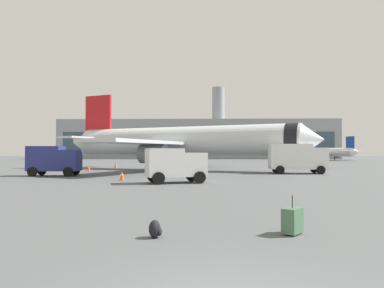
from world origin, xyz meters
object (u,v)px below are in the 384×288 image
Objects in this scene: safety_cone_far at (89,168)px; rolling_suitcase at (292,220)px; traveller_backpack at (155,229)px; fuel_truck at (297,157)px; cargo_van at (175,164)px; safety_cone_near at (55,169)px; service_truck at (54,159)px; airplane_at_gate at (180,142)px; safety_cone_mid at (116,165)px; airplane_taxiing at (328,152)px; safety_cone_outer at (122,176)px.

safety_cone_far is 37.57m from rolling_suitcase.
rolling_suitcase is 2.29× the size of traveller_backpack.
fuel_truck is 1.26× the size of cargo_van.
safety_cone_near is 39.81m from rolling_suitcase.
service_truck reaches higher than traveller_backpack.
airplane_at_gate is 6.98× the size of service_truck.
fuel_truck reaches higher than safety_cone_mid.
airplane_taxiing is 100.99m from rolling_suitcase.
airplane_taxiing is at bearing 70.58° from rolling_suitcase.
safety_cone_outer is (7.90, -5.42, -1.21)m from service_truck.
safety_cone_mid is (1.56, 18.87, -1.22)m from service_truck.
safety_cone_far is (-0.95, -9.80, -0.07)m from safety_cone_mid.
rolling_suitcase is (9.14, -19.30, -0.00)m from safety_cone_outer.
service_truck is 6.14× the size of safety_cone_outer.
service_truck is 9.18m from safety_cone_far.
safety_cone_outer is 21.36m from rolling_suitcase.
fuel_truck is at bearing -111.41° from airplane_taxiing.
safety_cone_far reaches higher than safety_cone_near.
service_truck is at bearing 124.57° from rolling_suitcase.
safety_cone_far is (-24.12, 4.55, -1.45)m from fuel_truck.
fuel_truck reaches higher than traveller_backpack.
service_truck is at bearing -94.73° from safety_cone_mid.
airplane_taxiing is 81.89m from safety_cone_near.
service_truck is 7.53× the size of safety_cone_far.
safety_cone_outer is at bearing -75.38° from safety_cone_mid.
airplane_at_gate reaches higher than fuel_truck.
airplane_at_gate is at bearing 150.65° from fuel_truck.
fuel_truck is 30.26m from rolling_suitcase.
airplane_at_gate reaches higher than safety_cone_near.
airplane_at_gate is 5.62× the size of fuel_truck.
airplane_at_gate is 71.14× the size of traveller_backpack.
safety_cone_near is 0.76× the size of safety_cone_mid.
safety_cone_outer is at bearing -34.45° from service_truck.
safety_cone_near reaches higher than traveller_backpack.
fuel_truck reaches higher than rolling_suitcase.
fuel_truck is at bearing 45.03° from cargo_van.
cargo_van reaches higher than safety_cone_outer.
airplane_taxiing is at bearing 68.67° from traveller_backpack.
traveller_backpack is at bearing -87.60° from airplane_at_gate.
service_truck reaches higher than safety_cone_far.
airplane_at_gate is 52.62× the size of safety_cone_far.
safety_cone_outer is (-4.54, 2.37, -1.06)m from cargo_van.
service_truck reaches higher than safety_cone_mid.
safety_cone_far is 36.55m from traveller_backpack.
safety_cone_mid is at bearing 104.78° from traveller_backpack.
safety_cone_far is 0.81× the size of safety_cone_outer.
cargo_van is at bearing -54.93° from safety_cone_far.
fuel_truck is at bearing -10.69° from safety_cone_far.
airplane_taxiing reaches higher than rolling_suitcase.
traveller_backpack is (16.92, -34.50, -0.06)m from safety_cone_near.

